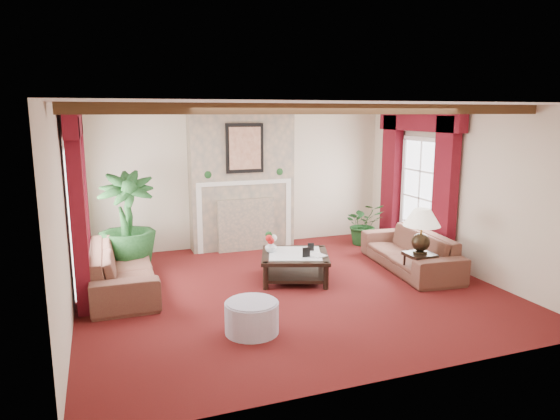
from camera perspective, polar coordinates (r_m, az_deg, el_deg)
name	(u,v)px	position (r m, az deg, el deg)	size (l,w,h in m)	color
floor	(289,289)	(7.57, 1.09, -9.01)	(6.00, 6.00, 0.00)	#4D0D0F
ceiling	(290,105)	(7.11, 1.17, 11.88)	(6.00, 6.00, 0.00)	white
back_wall	(239,178)	(9.81, -4.69, 3.72)	(6.00, 0.02, 2.70)	beige
left_wall	(65,215)	(6.76, -23.31, -0.49)	(0.02, 5.50, 2.70)	beige
right_wall	(459,190)	(8.75, 19.79, 2.21)	(0.02, 5.50, 2.70)	beige
ceiling_beams	(290,110)	(7.11, 1.17, 11.40)	(6.00, 3.00, 0.12)	#362211
fireplace	(241,107)	(9.53, -4.49, 11.64)	(2.00, 0.52, 2.70)	#9F8367
french_door_left	(67,147)	(7.66, -23.16, 6.67)	(0.10, 1.10, 2.16)	white
french_door_right	(423,139)	(9.44, 16.07, 7.80)	(0.10, 1.10, 2.16)	white
curtains_left	(73,116)	(7.64, -22.56, 9.87)	(0.20, 2.40, 2.55)	#4F0A13
curtains_right	(420,115)	(9.37, 15.66, 10.37)	(0.20, 2.40, 2.55)	#4F0A13
sofa_left	(122,261)	(7.78, -17.58, -5.54)	(0.71, 2.29, 0.89)	#350E19
sofa_right	(410,244)	(8.67, 14.66, -3.82)	(0.87, 2.23, 0.85)	#350E19
potted_palm	(128,243)	(8.69, -16.97, -3.66)	(1.06, 1.72, 0.92)	black
small_plant	(364,228)	(10.11, 9.53, -2.06)	(0.91, 0.98, 0.66)	black
coffee_table	(295,267)	(7.92, 1.71, -6.50)	(1.03, 1.03, 0.42)	black
side_table	(419,268)	(8.05, 15.61, -6.41)	(0.41, 0.41, 0.48)	black
ottoman	(252,318)	(6.11, -3.24, -12.17)	(0.65, 0.65, 0.38)	#A7A7BD
table_lamp	(421,231)	(7.89, 15.84, -2.27)	(0.56, 0.56, 0.72)	black
flower_vase	(271,246)	(7.92, -1.05, -4.19)	(0.24, 0.24, 0.19)	silver
book	(312,248)	(7.66, 3.73, -4.40)	(0.20, 0.08, 0.27)	black
photo_frame_a	(306,253)	(7.64, 3.02, -4.87)	(0.12, 0.02, 0.16)	black
photo_frame_b	(311,247)	(7.99, 3.54, -4.26)	(0.10, 0.02, 0.13)	black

